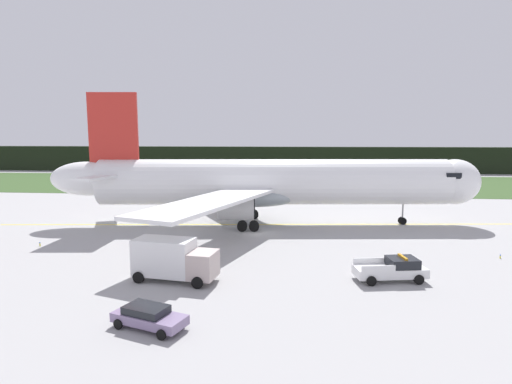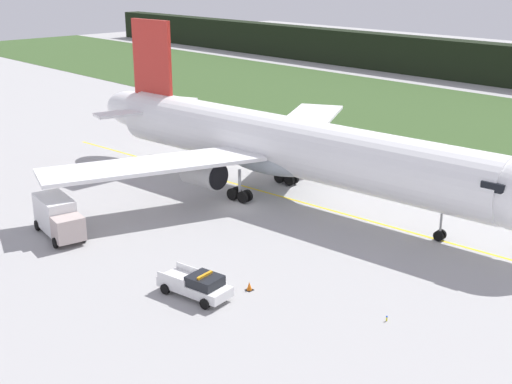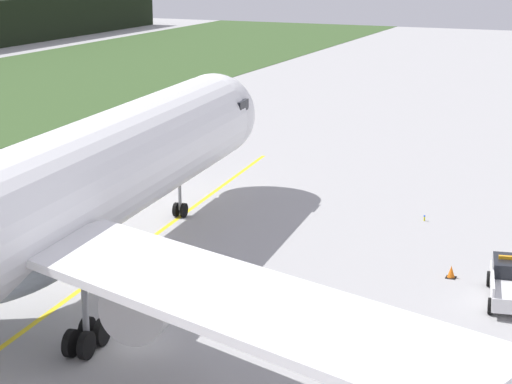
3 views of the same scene
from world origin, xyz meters
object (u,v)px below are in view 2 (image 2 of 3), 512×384
Objects in this scene: airliner at (285,146)px; apron_cone at (249,286)px; ops_pickup_truck at (197,285)px; catering_truck at (58,217)px.

apron_cone is at bearing -52.30° from airliner.
ops_pickup_truck is at bearing -118.42° from apron_cone.
catering_truck is (-16.95, -1.62, 0.83)m from ops_pickup_truck.
apron_cone is at bearing 61.58° from ops_pickup_truck.
ops_pickup_truck is 0.85× the size of catering_truck.
apron_cone is at bearing 14.77° from catering_truck.
catering_truck is at bearing -165.23° from apron_cone.
airliner reaches higher than ops_pickup_truck.
airliner is 21.22m from apron_cone.
apron_cone is (18.75, 4.94, -1.42)m from catering_truck.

